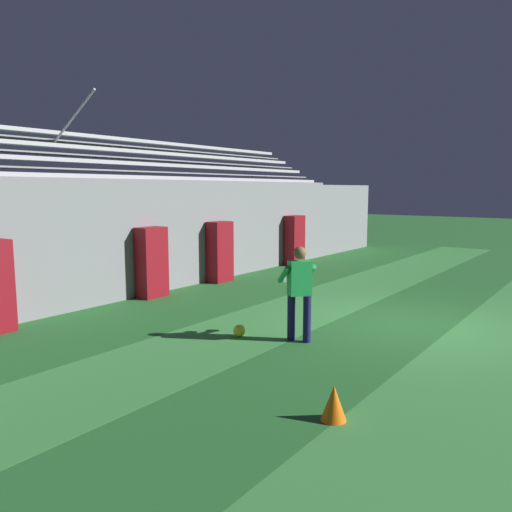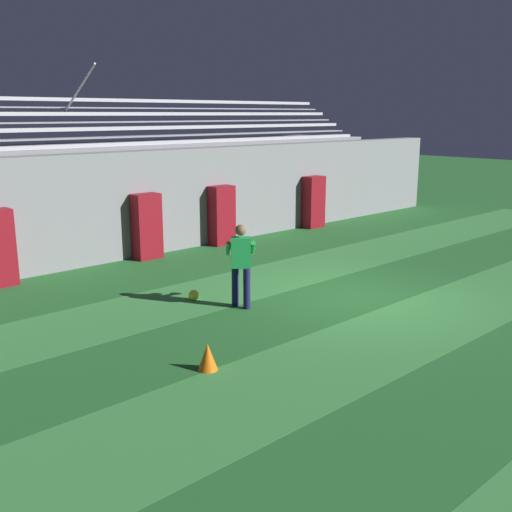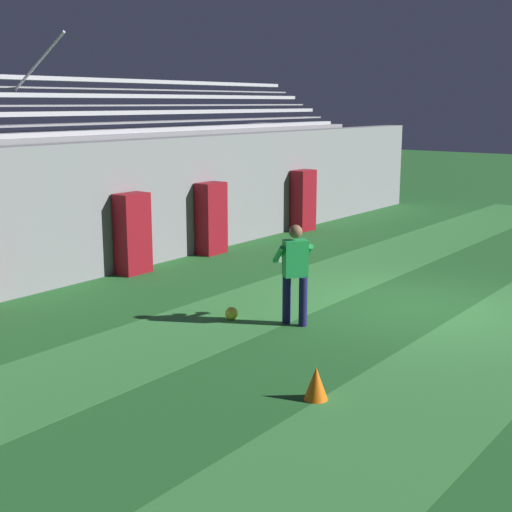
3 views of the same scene
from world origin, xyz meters
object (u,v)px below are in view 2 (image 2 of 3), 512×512
Objects in this scene: padding_pillar_far_right at (314,202)px; goalkeeper at (241,260)px; traffic_cone at (208,357)px; padding_pillar_gate_right at (222,215)px; padding_pillar_gate_left at (147,226)px; soccer_ball at (194,295)px.

padding_pillar_far_right is 1.03× the size of goalkeeper.
traffic_cone is at bearing -140.87° from goalkeeper.
padding_pillar_gate_right is 1.03× the size of goalkeeper.
padding_pillar_far_right is (6.58, 0.00, 0.00)m from padding_pillar_gate_left.
padding_pillar_gate_left reaches higher than traffic_cone.
padding_pillar_gate_left is 2.56m from padding_pillar_gate_right.
traffic_cone is at bearing -131.08° from padding_pillar_gate_right.
padding_pillar_gate_left reaches higher than goalkeeper.
padding_pillar_far_right is 4.11× the size of traffic_cone.
padding_pillar_far_right reaches higher than soccer_ball.
padding_pillar_gate_right reaches higher than traffic_cone.
padding_pillar_gate_right is 8.92m from traffic_cone.
padding_pillar_far_right is at bearing 25.61° from soccer_ball.
soccer_ball is (-7.92, -3.80, -0.75)m from padding_pillar_far_right.
goalkeeper is (-3.48, -4.78, 0.09)m from padding_pillar_gate_right.
padding_pillar_gate_right is at bearing 44.14° from soccer_ball.
goalkeeper is 7.59× the size of soccer_ball.
padding_pillar_gate_left is 6.58m from padding_pillar_far_right.
soccer_ball is (-0.43, 0.98, -0.84)m from goalkeeper.
goalkeeper is (-0.91, -4.78, 0.09)m from padding_pillar_gate_left.
padding_pillar_gate_right is 4.11× the size of traffic_cone.
traffic_cone is (-2.37, -1.93, -0.74)m from goalkeeper.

